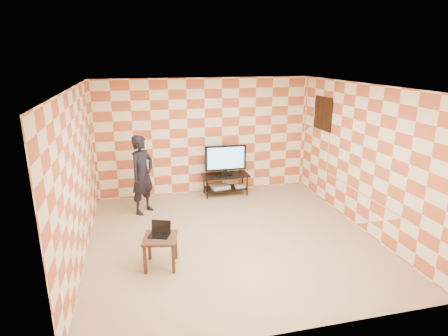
{
  "coord_description": "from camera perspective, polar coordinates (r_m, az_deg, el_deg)",
  "views": [
    {
      "loc": [
        -1.57,
        -5.93,
        3.18
      ],
      "look_at": [
        0.0,
        0.6,
        1.15
      ],
      "focal_mm": 30.0,
      "sensor_mm": 36.0,
      "label": 1
    }
  ],
  "objects": [
    {
      "name": "person",
      "position": [
        7.87,
        -12.33,
        -1.0
      ],
      "size": [
        0.7,
        0.71,
        1.65
      ],
      "primitive_type": "imported",
      "rotation": [
        0.0,
        0.0,
        0.82
      ],
      "color": "black",
      "rests_on": "floor"
    },
    {
      "name": "tv",
      "position": [
        8.65,
        0.23,
        1.45
      ],
      "size": [
        0.96,
        0.19,
        0.7
      ],
      "color": "black",
      "rests_on": "tv_stand"
    },
    {
      "name": "wall_front",
      "position": [
        4.19,
        10.06,
        -9.37
      ],
      "size": [
        5.0,
        0.02,
        2.7
      ],
      "primitive_type": "cube",
      "color": "beige",
      "rests_on": "ground"
    },
    {
      "name": "wall_right",
      "position": [
        7.42,
        20.28,
        1.48
      ],
      "size": [
        0.02,
        5.0,
        2.7
      ],
      "primitive_type": "cube",
      "color": "beige",
      "rests_on": "ground"
    },
    {
      "name": "side_table",
      "position": [
        5.97,
        -9.67,
        -11.09
      ],
      "size": [
        0.6,
        0.6,
        0.5
      ],
      "color": "#352316",
      "rests_on": "floor"
    },
    {
      "name": "wall_art",
      "position": [
        8.59,
        14.86,
        8.03
      ],
      "size": [
        0.04,
        0.72,
        0.72
      ],
      "color": "black",
      "rests_on": "wall_right"
    },
    {
      "name": "dvd_player",
      "position": [
        8.83,
        -0.59,
        -2.85
      ],
      "size": [
        0.46,
        0.36,
        0.07
      ],
      "primitive_type": "cube",
      "rotation": [
        0.0,
        0.0,
        0.15
      ],
      "color": "silver",
      "rests_on": "tv_stand"
    },
    {
      "name": "wall_left",
      "position": [
        6.28,
        -21.41,
        -1.34
      ],
      "size": [
        0.02,
        5.0,
        2.7
      ],
      "primitive_type": "cube",
      "color": "beige",
      "rests_on": "ground"
    },
    {
      "name": "floor",
      "position": [
        6.91,
        1.18,
        -10.59
      ],
      "size": [
        5.0,
        5.0,
        0.0
      ],
      "primitive_type": "plane",
      "color": "tan",
      "rests_on": "ground"
    },
    {
      "name": "tv_stand",
      "position": [
        8.8,
        0.22,
        -1.81
      ],
      "size": [
        1.09,
        0.49,
        0.5
      ],
      "color": "black",
      "rests_on": "floor"
    },
    {
      "name": "game_console",
      "position": [
        8.9,
        2.39,
        -2.76
      ],
      "size": [
        0.24,
        0.17,
        0.05
      ],
      "primitive_type": "cube",
      "rotation": [
        0.0,
        0.0,
        -0.02
      ],
      "color": "silver",
      "rests_on": "tv_stand"
    },
    {
      "name": "laptop",
      "position": [
        5.98,
        -9.71,
        -9.54
      ],
      "size": [
        0.38,
        0.34,
        0.21
      ],
      "color": "black",
      "rests_on": "side_table"
    },
    {
      "name": "wall_back",
      "position": [
        8.77,
        -2.91,
        4.76
      ],
      "size": [
        5.0,
        0.02,
        2.7
      ],
      "primitive_type": "cube",
      "color": "beige",
      "rests_on": "ground"
    },
    {
      "name": "ceiling",
      "position": [
        6.15,
        1.33,
        12.33
      ],
      "size": [
        5.0,
        5.0,
        0.02
      ],
      "primitive_type": "cube",
      "color": "white",
      "rests_on": "wall_back"
    }
  ]
}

